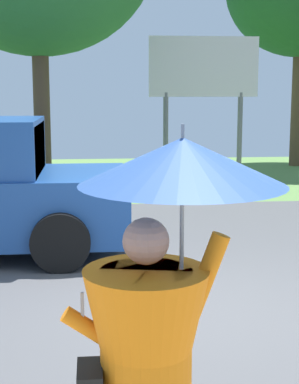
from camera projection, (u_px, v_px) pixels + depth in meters
name	position (u px, v px, depth m)	size (l,w,h in m)	color
ground_plane	(165.00, 244.00, 9.17)	(40.00, 22.00, 0.20)	#4C4C4F
monk_pedestrian	(154.00, 343.00, 2.88)	(1.06, 0.97, 2.13)	orange
roadside_billboard	(204.00, 78.00, 14.23)	(2.60, 0.12, 3.50)	slate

